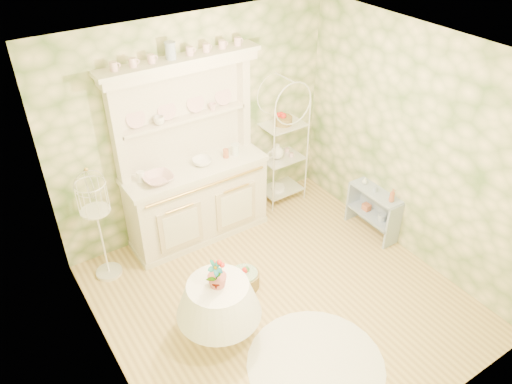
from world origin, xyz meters
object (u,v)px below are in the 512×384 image
kitchen_dresser (194,157)px  bakers_rack (282,142)px  round_table (219,313)px  birdcage_stand (99,227)px  side_shelf (373,213)px  floor_basket (244,278)px

kitchen_dresser → bakers_rack: 1.37m
round_table → birdcage_stand: 1.68m
bakers_rack → birdcage_stand: bakers_rack is taller
bakers_rack → birdcage_stand: bearing=-177.2°
kitchen_dresser → round_table: 1.89m
birdcage_stand → kitchen_dresser: bearing=3.6°
kitchen_dresser → side_shelf: 2.38m
side_shelf → round_table: bearing=-174.5°
kitchen_dresser → side_shelf: kitchen_dresser is taller
kitchen_dresser → bakers_rack: size_ratio=1.28×
bakers_rack → floor_basket: size_ratio=4.94×
round_table → bakers_rack: bearing=40.6°
round_table → floor_basket: size_ratio=1.79×
side_shelf → birdcage_stand: birdcage_stand is taller
kitchen_dresser → round_table: (-0.61, -1.59, -0.82)m
bakers_rack → floor_basket: bearing=-139.4°
bakers_rack → side_shelf: 1.50m
floor_basket → side_shelf: bearing=-1.7°
round_table → kitchen_dresser: bearing=69.1°
kitchen_dresser → floor_basket: 1.52m
round_table → side_shelf: bearing=9.4°
birdcage_stand → floor_basket: bearing=-40.5°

